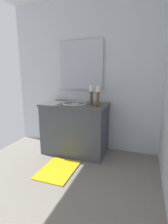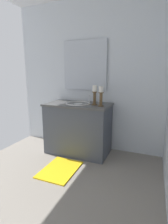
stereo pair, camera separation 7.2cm
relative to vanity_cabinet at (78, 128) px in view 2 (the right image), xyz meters
The scene contains 8 objects.
floor 1.33m from the vanity_cabinet, ahead, with size 3.16×2.58×0.02m, color gray.
wall_left 0.88m from the vanity_cabinet, behind, with size 0.04×2.58×2.45m, color silver.
vanity_cabinet is the anchor object (origin of this frame).
sink_basin 0.37m from the vanity_cabinet, 90.00° to the left, with size 0.40×0.40×0.24m.
mirror 1.04m from the vanity_cabinet, behind, with size 0.02×0.75×0.80m, color silver.
candle_holder_tall 0.69m from the vanity_cabinet, 78.78° to the left, with size 0.09×0.09×0.29m.
candle_holder_short 0.63m from the vanity_cabinet, 88.08° to the left, with size 0.09×0.09×0.29m.
bath_mat 0.74m from the vanity_cabinet, ahead, with size 0.60×0.44×0.02m, color yellow.
Camera 2 is at (1.24, 1.07, 1.28)m, focal length 27.95 mm.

